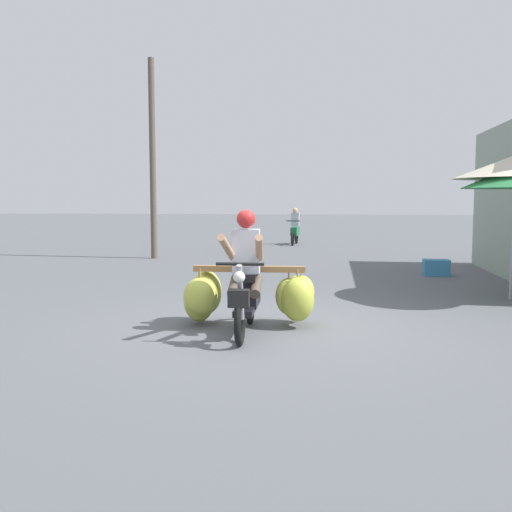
{
  "coord_description": "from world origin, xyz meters",
  "views": [
    {
      "loc": [
        0.82,
        -7.42,
        1.7
      ],
      "look_at": [
        -0.27,
        0.66,
        0.9
      ],
      "focal_mm": 40.23,
      "sensor_mm": 36.0,
      "label": 1
    }
  ],
  "objects_px": {
    "motorbike_main_loaded": "(247,292)",
    "motorbike_distant_ahead_left": "(295,230)",
    "produce_crate": "(436,268)",
    "utility_pole": "(153,160)"
  },
  "relations": [
    {
      "from": "motorbike_main_loaded",
      "to": "motorbike_distant_ahead_left",
      "type": "xyz_separation_m",
      "value": [
        -0.32,
        14.41,
        0.09
      ]
    },
    {
      "from": "motorbike_main_loaded",
      "to": "utility_pole",
      "type": "bearing_deg",
      "value": 115.09
    },
    {
      "from": "motorbike_distant_ahead_left",
      "to": "utility_pole",
      "type": "relative_size",
      "value": 0.28
    },
    {
      "from": "motorbike_main_loaded",
      "to": "produce_crate",
      "type": "distance_m",
      "value": 6.74
    },
    {
      "from": "motorbike_main_loaded",
      "to": "motorbike_distant_ahead_left",
      "type": "distance_m",
      "value": 14.41
    },
    {
      "from": "produce_crate",
      "to": "utility_pole",
      "type": "relative_size",
      "value": 0.1
    },
    {
      "from": "motorbike_main_loaded",
      "to": "produce_crate",
      "type": "relative_size",
      "value": 3.37
    },
    {
      "from": "motorbike_distant_ahead_left",
      "to": "produce_crate",
      "type": "xyz_separation_m",
      "value": [
        3.76,
        -8.63,
        -0.39
      ]
    },
    {
      "from": "produce_crate",
      "to": "motorbike_main_loaded",
      "type": "bearing_deg",
      "value": -120.79
    },
    {
      "from": "motorbike_main_loaded",
      "to": "produce_crate",
      "type": "xyz_separation_m",
      "value": [
        3.45,
        5.78,
        -0.3
      ]
    }
  ]
}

